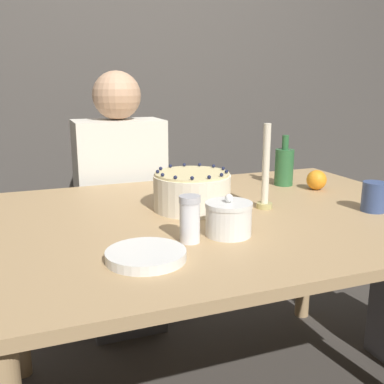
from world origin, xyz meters
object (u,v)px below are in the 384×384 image
object	(u,v)px
candle	(266,175)
bottle	(284,166)
cake	(192,191)
person_man_blue_shirt	(122,220)
sugar_bowl	(229,218)
sugar_shaker	(190,219)

from	to	relation	value
candle	bottle	xyz separation A→B (m)	(0.25, 0.28, -0.04)
cake	person_man_blue_shirt	bearing A→B (deg)	98.95
bottle	person_man_blue_shirt	world-z (taller)	person_man_blue_shirt
person_man_blue_shirt	sugar_bowl	bearing A→B (deg)	96.36
bottle	person_man_blue_shirt	size ratio (longest dim) A/B	0.17
sugar_bowl	bottle	bearing A→B (deg)	45.08
sugar_shaker	cake	bearing A→B (deg)	68.07
cake	candle	xyz separation A→B (m)	(0.23, -0.08, 0.05)
candle	person_man_blue_shirt	bearing A→B (deg)	114.26
cake	sugar_shaker	bearing A→B (deg)	-111.93
bottle	person_man_blue_shirt	bearing A→B (deg)	141.41
candle	bottle	bearing A→B (deg)	48.54
sugar_bowl	candle	world-z (taller)	candle
cake	sugar_shaker	world-z (taller)	cake
sugar_shaker	person_man_blue_shirt	xyz separation A→B (m)	(0.01, 0.97, -0.29)
cake	sugar_bowl	size ratio (longest dim) A/B	1.96
candle	bottle	size ratio (longest dim) A/B	1.38
cake	sugar_bowl	distance (m)	0.28
sugar_bowl	bottle	xyz separation A→B (m)	(0.48, 0.48, 0.03)
candle	person_man_blue_shirt	xyz separation A→B (m)	(-0.34, 0.75, -0.34)
candle	bottle	world-z (taller)	candle
sugar_bowl	candle	bearing A→B (deg)	40.85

